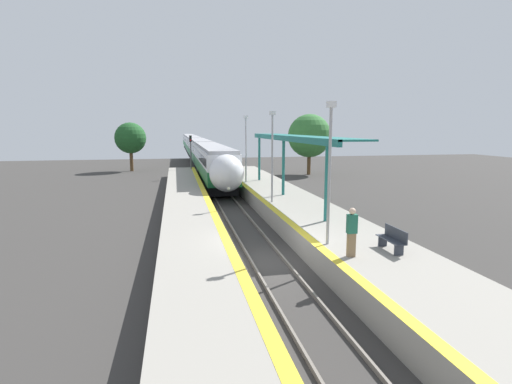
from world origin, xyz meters
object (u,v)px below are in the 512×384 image
at_px(person_waiting, 352,231).
at_px(railway_signal, 191,152).
at_px(train, 196,147).
at_px(lamppost_near, 330,165).
at_px(platform_bench, 393,239).
at_px(lamppost_mid, 272,151).
at_px(lamppost_far, 246,145).

xyz_separation_m(person_waiting, railway_signal, (-4.42, 33.13, 0.93)).
bearing_deg(train, lamppost_near, -87.85).
relative_size(person_waiting, lamppost_near, 0.32).
relative_size(train, lamppost_near, 15.95).
distance_m(train, person_waiting, 60.17).
bearing_deg(lamppost_near, train, 92.15).
xyz_separation_m(platform_bench, person_waiting, (-1.87, -0.36, 0.48)).
bearing_deg(platform_bench, railway_signal, 100.87).
relative_size(train, platform_bench, 57.48).
xyz_separation_m(person_waiting, lamppost_mid, (-0.24, 11.16, 2.27)).
relative_size(platform_bench, person_waiting, 0.87).
bearing_deg(lamppost_mid, railway_signal, 100.77).
relative_size(lamppost_near, lamppost_far, 1.00).
height_order(platform_bench, lamppost_near, lamppost_near).
distance_m(train, lamppost_mid, 49.06).
bearing_deg(lamppost_near, railway_signal, 97.57).
bearing_deg(lamppost_far, railway_signal, 108.48).
height_order(train, lamppost_mid, lamppost_mid).
relative_size(platform_bench, lamppost_far, 0.28).
xyz_separation_m(train, lamppost_far, (2.19, -39.50, 2.02)).
distance_m(platform_bench, person_waiting, 1.96).
height_order(train, lamppost_far, lamppost_far).
distance_m(railway_signal, lamppost_near, 31.74).
height_order(platform_bench, person_waiting, person_waiting).
bearing_deg(lamppost_mid, train, 92.56).
xyz_separation_m(person_waiting, lamppost_far, (-0.24, 20.63, 2.27)).
height_order(lamppost_mid, lamppost_far, same).
bearing_deg(lamppost_far, person_waiting, -89.32).
height_order(person_waiting, lamppost_far, lamppost_far).
relative_size(person_waiting, lamppost_mid, 0.32).
bearing_deg(lamppost_far, platform_bench, -84.05).
xyz_separation_m(railway_signal, lamppost_near, (4.18, -31.44, 1.34)).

